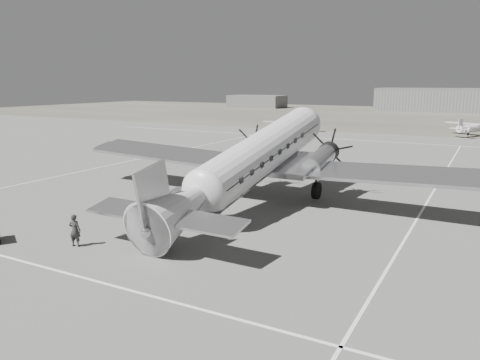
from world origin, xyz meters
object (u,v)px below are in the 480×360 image
passenger (186,202)px  dc3_airliner (255,162)px  light_plane_right (476,129)px  ground_crew (75,230)px  baggage_cart_near (144,220)px  light_plane_left (290,126)px  ramp_agent (152,212)px  shed_secondary (257,101)px  hangar_main (454,100)px

passenger → dc3_airliner: bearing=-55.6°
light_plane_right → ground_crew: (-15.70, -64.89, -0.26)m
light_plane_right → baggage_cart_near: light_plane_right is taller
light_plane_left → light_plane_right: size_ratio=0.89×
ground_crew → baggage_cart_near: bearing=-121.8°
baggage_cart_near → ground_crew: bearing=-120.2°
dc3_airliner → ramp_agent: dc3_airliner is taller
shed_secondary → light_plane_right: size_ratio=1.70×
ground_crew → light_plane_left: bearing=-95.2°
shed_secondary → passenger: size_ratio=11.31×
hangar_main → ground_crew: (-7.52, -131.34, -2.46)m
hangar_main → light_plane_right: bearing=-83.0°
hangar_main → shed_secondary: bearing=-175.2°
baggage_cart_near → ground_crew: ground_crew is taller
hangar_main → dc3_airliner: hangar_main is taller
baggage_cart_near → ground_crew: size_ratio=0.94×
hangar_main → ramp_agent: size_ratio=21.53×
light_plane_left → light_plane_right: (27.83, 7.04, 0.12)m
light_plane_right → passenger: 59.15m
dc3_airliner → baggage_cart_near: (-3.44, -7.12, -2.62)m
dc3_airliner → light_plane_right: bearing=79.2°
light_plane_left → dc3_airliner: bearing=-87.9°
hangar_main → shed_secondary: 60.22m
shed_secondary → dc3_airliner: (56.99, -115.16, 1.07)m
hangar_main → light_plane_right: size_ratio=3.96×
hangar_main → ramp_agent: hangar_main is taller
light_plane_right → baggage_cart_near: 62.57m
light_plane_left → ground_crew: (12.14, -57.85, -0.14)m
dc3_airliner → ramp_agent: size_ratio=16.51×
baggage_cart_near → ramp_agent: 0.70m
ground_crew → hangar_main: bearing=-110.4°
light_plane_right → light_plane_left: bearing=-136.2°
dc3_airliner → light_plane_left: bearing=110.6°
shed_secondary → dc3_airliner: size_ratio=0.56×
light_plane_left → passenger: light_plane_left is taller
ramp_agent → shed_secondary: bearing=19.7°
light_plane_left → light_plane_right: 28.71m
baggage_cart_near → ramp_agent: bearing=-0.2°
shed_secondary → ground_crew: (52.48, -126.34, -1.16)m
hangar_main → shed_secondary: size_ratio=2.33×
baggage_cart_near → shed_secondary: bearing=98.2°
light_plane_right → passenger: bearing=-74.2°
dc3_airliner → ground_crew: (-4.50, -11.18, -2.22)m
hangar_main → ground_crew: bearing=-93.3°
ground_crew → passenger: ground_crew is taller
shed_secondary → dc3_airliner: dc3_airliner is taller
light_plane_left → ramp_agent: size_ratio=4.85×
dc3_airliner → passenger: dc3_airliner is taller
dc3_airliner → baggage_cart_near: dc3_airliner is taller
ramp_agent → passenger: (0.06, 3.27, -0.18)m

